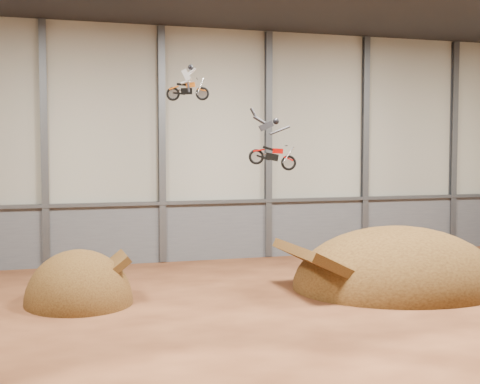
# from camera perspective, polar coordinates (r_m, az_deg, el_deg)

# --- Properties ---
(floor) EXTENTS (40.00, 40.00, 0.00)m
(floor) POSITION_cam_1_polar(r_m,az_deg,el_deg) (27.34, 6.25, -10.65)
(floor) COLOR #4B2514
(floor) RESTS_ON ground
(back_wall) EXTENTS (40.00, 0.10, 14.00)m
(back_wall) POSITION_cam_1_polar(r_m,az_deg,el_deg) (40.69, -2.11, 4.03)
(back_wall) COLOR #A19E8F
(back_wall) RESTS_ON ground
(lower_band_back) EXTENTS (39.80, 0.18, 3.50)m
(lower_band_back) POSITION_cam_1_polar(r_m,az_deg,el_deg) (40.90, -2.05, -3.34)
(lower_band_back) COLOR #56585E
(lower_band_back) RESTS_ON ground
(steel_rail) EXTENTS (39.80, 0.35, 0.20)m
(steel_rail) POSITION_cam_1_polar(r_m,az_deg,el_deg) (40.58, -2.00, -0.84)
(steel_rail) COLOR #47494F
(steel_rail) RESTS_ON lower_band_back
(steel_column_1) EXTENTS (0.40, 0.36, 13.90)m
(steel_column_1) POSITION_cam_1_polar(r_m,az_deg,el_deg) (39.10, -16.36, 3.90)
(steel_column_1) COLOR #47494F
(steel_column_1) RESTS_ON ground
(steel_column_2) EXTENTS (0.40, 0.36, 13.90)m
(steel_column_2) POSITION_cam_1_polar(r_m,az_deg,el_deg) (39.76, -6.69, 4.02)
(steel_column_2) COLOR #47494F
(steel_column_2) RESTS_ON ground
(steel_column_3) EXTENTS (0.40, 0.36, 13.90)m
(steel_column_3) POSITION_cam_1_polar(r_m,az_deg,el_deg) (41.49, 2.43, 4.03)
(steel_column_3) COLOR #47494F
(steel_column_3) RESTS_ON ground
(steel_column_4) EXTENTS (0.40, 0.36, 13.90)m
(steel_column_4) POSITION_cam_1_polar(r_m,az_deg,el_deg) (44.17, 10.62, 3.95)
(steel_column_4) COLOR #47494F
(steel_column_4) RESTS_ON ground
(steel_column_5) EXTENTS (0.40, 0.36, 13.90)m
(steel_column_5) POSITION_cam_1_polar(r_m,az_deg,el_deg) (47.64, 17.75, 3.81)
(steel_column_5) COLOR #47494F
(steel_column_5) RESTS_ON ground
(takeoff_ramp) EXTENTS (4.70, 5.42, 4.70)m
(takeoff_ramp) POSITION_cam_1_polar(r_m,az_deg,el_deg) (30.58, -13.58, -9.19)
(takeoff_ramp) COLOR #38220E
(takeoff_ramp) RESTS_ON ground
(landing_ramp) EXTENTS (10.39, 9.19, 5.99)m
(landing_ramp) POSITION_cam_1_polar(r_m,az_deg,el_deg) (33.87, 13.27, -7.92)
(landing_ramp) COLOR #38220E
(landing_ramp) RESTS_ON ground
(fmx_rider_a) EXTENTS (1.94, 1.17, 1.65)m
(fmx_rider_a) POSITION_cam_1_polar(r_m,az_deg,el_deg) (28.44, -4.48, 9.42)
(fmx_rider_a) COLOR #CF6013
(fmx_rider_b) EXTENTS (3.27, 1.52, 2.86)m
(fmx_rider_b) POSITION_cam_1_polar(r_m,az_deg,el_deg) (29.11, 2.68, 4.47)
(fmx_rider_b) COLOR #BE0502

